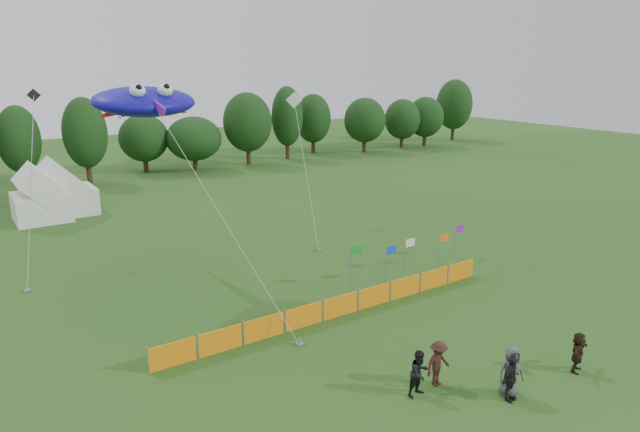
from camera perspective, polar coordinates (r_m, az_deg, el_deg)
ground at (r=21.45m, az=9.45°, el=-17.17°), size 160.00×160.00×0.00m
treeline at (r=59.99m, az=-20.17°, el=7.49°), size 104.57×8.78×8.36m
tent_left at (r=46.40m, az=-26.18°, el=1.63°), size 3.79×3.79×3.34m
tent_right at (r=47.58m, az=-24.36°, el=2.11°), size 4.64×3.71×3.27m
barrier_fence at (r=26.60m, az=2.03°, el=-8.97°), size 17.90×0.06×1.00m
flag_row at (r=31.90m, az=9.04°, el=-3.30°), size 8.73×0.81×2.23m
spectator_b at (r=21.00m, az=9.93°, el=-15.23°), size 0.87×0.70×1.71m
spectator_c at (r=21.69m, az=11.73°, el=-14.24°), size 1.16×0.71×1.73m
spectator_d at (r=21.49m, az=18.53°, el=-15.18°), size 1.02×0.53×1.66m
spectator_e at (r=21.70m, az=18.55°, el=-14.52°), size 1.08×0.91×1.88m
spectator_f at (r=24.18m, az=24.39°, el=-12.30°), size 1.54×1.01×1.59m
stingray_kite at (r=30.09m, az=-17.26°, el=10.88°), size 6.12×17.29×10.44m
small_kite_white at (r=40.03m, az=-1.98°, el=7.80°), size 4.02×8.33×9.24m
small_kite_dark at (r=35.46m, az=-26.93°, el=3.55°), size 2.99×7.19×9.84m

